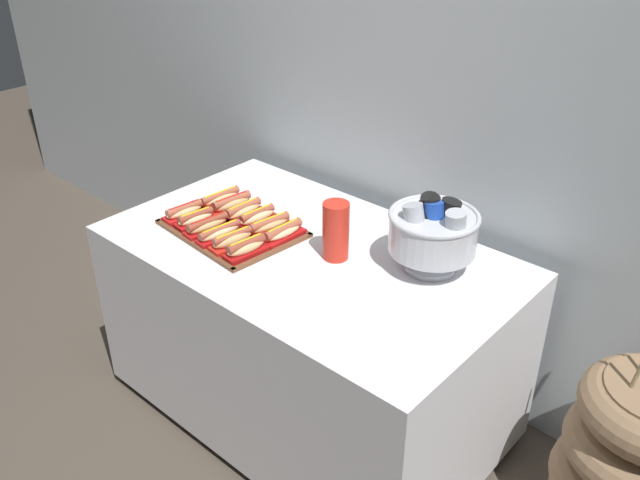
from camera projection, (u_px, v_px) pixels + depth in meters
ground_plane at (310, 408)px, 2.74m from camera, size 10.00×10.00×0.00m
back_wall at (410, 61)px, 2.46m from camera, size 6.00×0.10×2.60m
buffet_table at (309, 330)px, 2.55m from camera, size 1.45×0.86×0.75m
floor_vase at (635, 468)px, 2.10m from camera, size 0.49×0.49×1.10m
serving_tray at (233, 229)px, 2.49m from camera, size 0.51×0.40×0.01m
hot_dog_0 at (184, 212)px, 2.54m from camera, size 0.08×0.17×0.06m
hot_dog_1 at (196, 219)px, 2.49m from camera, size 0.09×0.16×0.06m
hot_dog_2 at (208, 226)px, 2.45m from camera, size 0.08×0.18×0.06m
hot_dog_3 at (220, 233)px, 2.40m from camera, size 0.08×0.18×0.06m
hot_dog_4 at (233, 240)px, 2.35m from camera, size 0.09×0.17×0.06m
hot_dog_5 at (246, 248)px, 2.30m from camera, size 0.08×0.17×0.06m
hot_dog_6 at (220, 198)px, 2.64m from camera, size 0.07×0.19×0.06m
hot_dog_7 at (232, 204)px, 2.59m from camera, size 0.09×0.18×0.06m
hot_dog_8 at (244, 211)px, 2.54m from camera, size 0.07×0.18×0.06m
hot_dog_9 at (256, 218)px, 2.50m from camera, size 0.08×0.17×0.06m
hot_dog_10 at (269, 225)px, 2.45m from camera, size 0.09×0.19×0.06m
hot_dog_11 at (283, 233)px, 2.40m from camera, size 0.08×0.18×0.06m
punch_bowl at (433, 230)px, 2.19m from camera, size 0.30×0.30×0.26m
cup_stack at (336, 231)px, 2.27m from camera, size 0.09×0.09×0.21m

